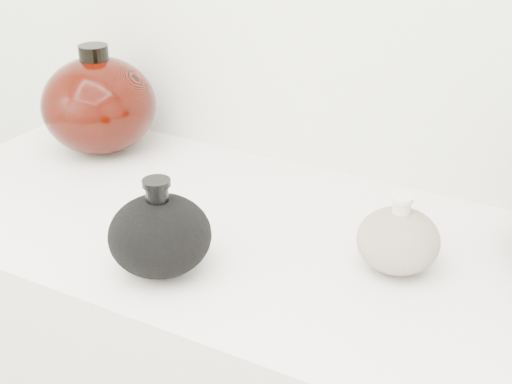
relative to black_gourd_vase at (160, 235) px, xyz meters
The scene contains 3 objects.
black_gourd_vase is the anchor object (origin of this frame).
cream_gourd_vase 0.31m from the black_gourd_vase, 29.83° to the left, with size 0.14×0.14×0.11m.
left_round_pot 0.43m from the black_gourd_vase, 140.09° to the left, with size 0.26×0.26×0.19m.
Camera 1 is at (0.41, 0.17, 1.42)m, focal length 50.00 mm.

